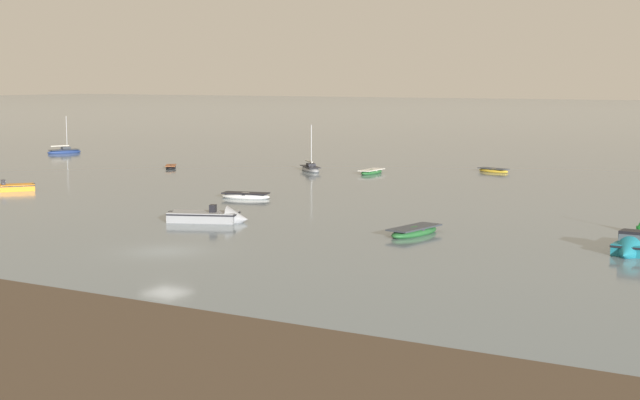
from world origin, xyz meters
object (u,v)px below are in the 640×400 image
object	(u,v)px
sailboat_moored_1	(310,169)
motorboat_moored_0	(2,189)
rowboat_moored_4	(246,196)
motorboat_moored_1	(634,248)
rowboat_moored_2	(494,171)
sailboat_moored_0	(64,152)
rowboat_moored_5	(414,232)
rowboat_moored_0	(171,167)
rowboat_moored_1	(372,172)
motorboat_moored_3	(215,218)

from	to	relation	value
sailboat_moored_1	motorboat_moored_0	bearing A→B (deg)	-71.43
motorboat_moored_0	rowboat_moored_4	distance (m)	22.66
motorboat_moored_1	rowboat_moored_2	bearing A→B (deg)	-147.80
sailboat_moored_0	rowboat_moored_5	distance (m)	78.65
rowboat_moored_0	rowboat_moored_1	world-z (taller)	rowboat_moored_1
motorboat_moored_0	rowboat_moored_5	world-z (taller)	motorboat_moored_0
rowboat_moored_2	rowboat_moored_4	bearing A→B (deg)	88.76
sailboat_moored_0	rowboat_moored_2	size ratio (longest dim) A/B	1.34
motorboat_moored_1	sailboat_moored_1	xyz separation A→B (m)	(-41.82, 32.77, -0.08)
motorboat_moored_0	rowboat_moored_5	bearing A→B (deg)	123.29
motorboat_moored_0	motorboat_moored_3	xyz separation A→B (m)	(27.41, -5.06, 0.04)
motorboat_moored_0	motorboat_moored_3	size ratio (longest dim) A/B	0.81
rowboat_moored_0	rowboat_moored_2	distance (m)	35.67
sailboat_moored_1	rowboat_moored_2	bearing A→B (deg)	70.48
rowboat_moored_4	sailboat_moored_1	size ratio (longest dim) A/B	0.85
motorboat_moored_1	rowboat_moored_1	bearing A→B (deg)	-131.93
motorboat_moored_0	sailboat_moored_0	world-z (taller)	sailboat_moored_0
sailboat_moored_1	rowboat_moored_5	bearing A→B (deg)	-6.60
rowboat_moored_1	sailboat_moored_0	size ratio (longest dim) A/B	0.78
rowboat_moored_0	motorboat_moored_0	distance (m)	24.95
rowboat_moored_1	motorboat_moored_1	xyz separation A→B (m)	(34.74, -33.60, 0.14)
rowboat_moored_0	rowboat_moored_4	size ratio (longest dim) A/B	0.74
rowboat_moored_1	rowboat_moored_2	distance (m)	13.34
sailboat_moored_1	rowboat_moored_0	bearing A→B (deg)	-117.37
rowboat_moored_0	rowboat_moored_5	distance (m)	51.28
rowboat_moored_0	rowboat_moored_4	world-z (taller)	rowboat_moored_4
motorboat_moored_0	sailboat_moored_1	xyz separation A→B (m)	(13.86, 30.24, 0.00)
motorboat_moored_3	rowboat_moored_5	bearing A→B (deg)	-14.37
sailboat_moored_1	rowboat_moored_1	bearing A→B (deg)	49.86
motorboat_moored_0	rowboat_moored_2	size ratio (longest dim) A/B	1.23
rowboat_moored_0	sailboat_moored_1	size ratio (longest dim) A/B	0.62
motorboat_moored_3	rowboat_moored_4	size ratio (longest dim) A/B	1.33
rowboat_moored_0	sailboat_moored_0	xyz separation A→B (m)	(-26.14, 9.52, 0.09)
motorboat_moored_0	sailboat_moored_1	distance (m)	33.26
rowboat_moored_2	rowboat_moored_0	bearing A→B (deg)	39.67
motorboat_moored_3	rowboat_moored_1	bearing A→B (deg)	77.30
rowboat_moored_2	motorboat_moored_1	world-z (taller)	motorboat_moored_1
motorboat_moored_0	motorboat_moored_1	bearing A→B (deg)	124.64
rowboat_moored_4	rowboat_moored_2	bearing A→B (deg)	57.12
motorboat_moored_0	motorboat_moored_1	size ratio (longest dim) A/B	0.86
rowboat_moored_1	motorboat_moored_1	bearing A→B (deg)	45.43
rowboat_moored_0	rowboat_moored_5	size ratio (longest dim) A/B	0.68
motorboat_moored_1	rowboat_moored_4	distance (m)	35.51
rowboat_moored_1	rowboat_moored_4	bearing A→B (deg)	0.85
motorboat_moored_3	sailboat_moored_1	bearing A→B (deg)	88.14
sailboat_moored_0	rowboat_moored_2	xyz separation A→B (m)	(58.78, 4.86, -0.07)
rowboat_moored_1	rowboat_moored_5	distance (m)	39.90
rowboat_moored_1	sailboat_moored_1	bearing A→B (deg)	-83.86
rowboat_moored_2	rowboat_moored_5	xyz separation A→B (m)	(10.44, -42.20, 0.04)
sailboat_moored_0	rowboat_moored_1	bearing A→B (deg)	-72.16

